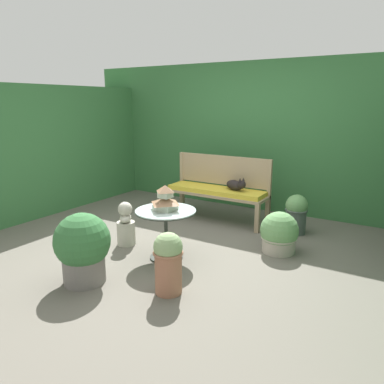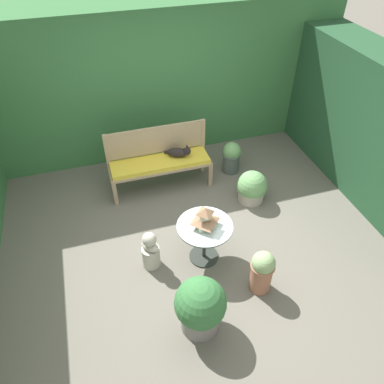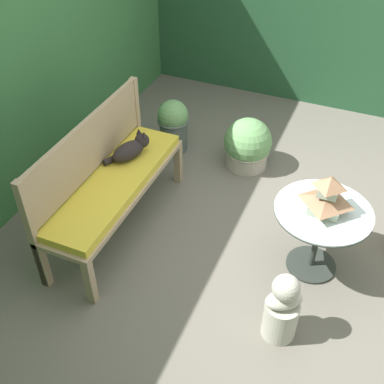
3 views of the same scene
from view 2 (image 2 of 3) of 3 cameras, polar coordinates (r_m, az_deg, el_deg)
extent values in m
plane|color=#666056|center=(5.13, 0.17, -7.13)|extent=(30.00, 30.00, 0.00)
cube|color=#38703D|center=(6.58, -7.01, 16.98)|extent=(6.40, 1.06, 2.39)
cube|color=#234C2D|center=(5.96, 26.81, 8.05)|extent=(0.70, 3.72, 2.01)
cube|color=tan|center=(5.62, -11.63, -0.22)|extent=(0.06, 0.06, 0.40)
cube|color=tan|center=(5.85, 2.78, 2.58)|extent=(0.06, 0.06, 0.40)
cube|color=tan|center=(5.93, -12.17, 2.14)|extent=(0.06, 0.06, 0.40)
cube|color=tan|center=(6.14, 1.58, 4.72)|extent=(0.06, 0.06, 0.40)
cube|color=tan|center=(5.71, -4.86, 4.09)|extent=(1.54, 0.45, 0.04)
cube|color=gold|center=(5.68, -4.89, 4.52)|extent=(1.48, 0.41, 0.06)
cube|color=tan|center=(5.77, -12.59, 4.39)|extent=(0.06, 0.06, 0.96)
cube|color=tan|center=(5.99, 1.62, 6.97)|extent=(0.06, 0.06, 0.96)
cube|color=tan|center=(5.69, -5.53, 7.89)|extent=(1.48, 0.04, 0.44)
ellipsoid|color=black|center=(5.69, -2.24, 6.03)|extent=(0.34, 0.25, 0.14)
sphere|color=black|center=(5.66, -0.78, 6.24)|extent=(0.12, 0.12, 0.12)
cone|color=black|center=(5.64, -0.75, 7.04)|extent=(0.05, 0.05, 0.05)
cone|color=black|center=(5.59, -0.82, 6.66)|extent=(0.05, 0.05, 0.05)
cylinder|color=black|center=(5.78, -3.37, 6.04)|extent=(0.17, 0.11, 0.05)
cylinder|color=#2D332D|center=(4.92, 1.81, -9.72)|extent=(0.38, 0.38, 0.02)
cylinder|color=#2D332D|center=(4.72, 1.88, -7.62)|extent=(0.04, 0.04, 0.56)
cylinder|color=silver|center=(4.51, 1.96, -5.19)|extent=(0.68, 0.68, 0.01)
torus|color=#2D332D|center=(4.52, 1.95, -5.30)|extent=(0.69, 0.69, 0.02)
cube|color=#B2BCA8|center=(4.48, 1.97, -4.81)|extent=(0.21, 0.21, 0.07)
pyramid|color=#936B4C|center=(4.43, 1.99, -4.17)|extent=(0.28, 0.28, 0.07)
cube|color=#B2BCA8|center=(4.38, 2.01, -3.54)|extent=(0.13, 0.13, 0.07)
pyramid|color=#936B4C|center=(4.33, 2.03, -2.86)|extent=(0.17, 0.17, 0.08)
cylinder|color=#B7B2A3|center=(4.76, -6.26, -9.75)|extent=(0.23, 0.23, 0.30)
ellipsoid|color=#B7B2A3|center=(4.62, -6.43, -8.18)|extent=(0.26, 0.28, 0.10)
sphere|color=#B7B2A3|center=(4.53, -6.54, -7.20)|extent=(0.18, 0.18, 0.18)
cylinder|color=#ADA393|center=(5.72, 8.94, -0.36)|extent=(0.39, 0.39, 0.19)
torus|color=#ADA393|center=(5.67, 9.03, 0.27)|extent=(0.42, 0.42, 0.03)
sphere|color=#66995B|center=(5.61, 9.12, 0.98)|extent=(0.45, 0.45, 0.45)
cylinder|color=#4C5651|center=(6.20, 5.96, 4.52)|extent=(0.27, 0.27, 0.34)
torus|color=#4C5651|center=(6.11, 6.06, 5.72)|extent=(0.30, 0.30, 0.03)
sphere|color=#66995B|center=(6.07, 6.11, 6.21)|extent=(0.30, 0.30, 0.30)
cylinder|color=#9E664C|center=(4.55, 10.45, -12.55)|extent=(0.25, 0.25, 0.41)
torus|color=#9E664C|center=(4.40, 10.75, -11.04)|extent=(0.29, 0.29, 0.03)
sphere|color=#89A870|center=(4.35, 10.85, -10.55)|extent=(0.27, 0.27, 0.27)
cylinder|color=slate|center=(4.23, 1.23, -18.48)|extent=(0.41, 0.41, 0.34)
torus|color=slate|center=(4.10, 1.27, -17.36)|extent=(0.45, 0.45, 0.03)
sphere|color=#336B38|center=(4.01, 1.29, -16.54)|extent=(0.55, 0.55, 0.55)
camera|label=1|loc=(4.01, 60.73, -15.67)|focal=35.00mm
camera|label=3|loc=(3.38, -44.38, 12.18)|focal=45.00mm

